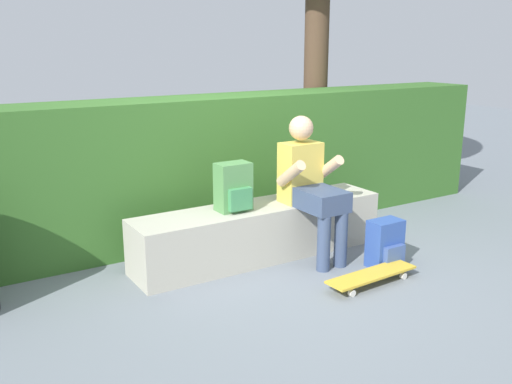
{
  "coord_description": "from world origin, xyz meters",
  "views": [
    {
      "loc": [
        -2.51,
        -3.64,
        1.82
      ],
      "look_at": [
        0.0,
        0.38,
        0.57
      ],
      "focal_mm": 39.96,
      "sensor_mm": 36.0,
      "label": 1
    }
  ],
  "objects_px": {
    "bench_main": "(260,231)",
    "backpack_on_ground": "(386,244)",
    "person_skater": "(310,183)",
    "backpack_on_bench": "(234,188)",
    "skateboard_near_person": "(372,275)"
  },
  "relations": [
    {
      "from": "skateboard_near_person",
      "to": "backpack_on_bench",
      "type": "xyz_separation_m",
      "value": [
        -0.68,
        0.94,
        0.59
      ]
    },
    {
      "from": "person_skater",
      "to": "backpack_on_ground",
      "type": "xyz_separation_m",
      "value": [
        0.4,
        -0.52,
        -0.47
      ]
    },
    {
      "from": "backpack_on_bench",
      "to": "person_skater",
      "type": "bearing_deg",
      "value": -18.46
    },
    {
      "from": "person_skater",
      "to": "backpack_on_ground",
      "type": "relative_size",
      "value": 3.04
    },
    {
      "from": "person_skater",
      "to": "backpack_on_bench",
      "type": "bearing_deg",
      "value": 161.54
    },
    {
      "from": "bench_main",
      "to": "backpack_on_ground",
      "type": "distance_m",
      "value": 1.06
    },
    {
      "from": "bench_main",
      "to": "skateboard_near_person",
      "type": "height_order",
      "value": "bench_main"
    },
    {
      "from": "skateboard_near_person",
      "to": "backpack_on_bench",
      "type": "bearing_deg",
      "value": 125.9
    },
    {
      "from": "bench_main",
      "to": "backpack_on_ground",
      "type": "bearing_deg",
      "value": -43.84
    },
    {
      "from": "bench_main",
      "to": "backpack_on_bench",
      "type": "distance_m",
      "value": 0.5
    },
    {
      "from": "backpack_on_bench",
      "to": "backpack_on_ground",
      "type": "bearing_deg",
      "value": -35.15
    },
    {
      "from": "backpack_on_bench",
      "to": "backpack_on_ground",
      "type": "relative_size",
      "value": 1.0
    },
    {
      "from": "bench_main",
      "to": "backpack_on_bench",
      "type": "height_order",
      "value": "backpack_on_bench"
    },
    {
      "from": "bench_main",
      "to": "person_skater",
      "type": "height_order",
      "value": "person_skater"
    },
    {
      "from": "person_skater",
      "to": "skateboard_near_person",
      "type": "xyz_separation_m",
      "value": [
        0.05,
        -0.73,
        -0.59
      ]
    }
  ]
}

